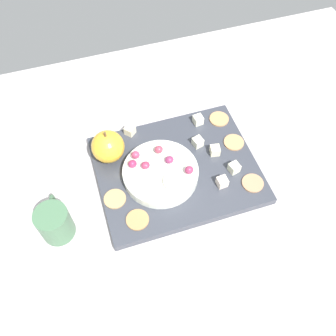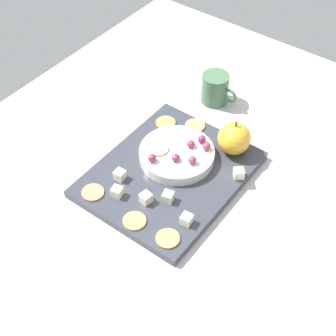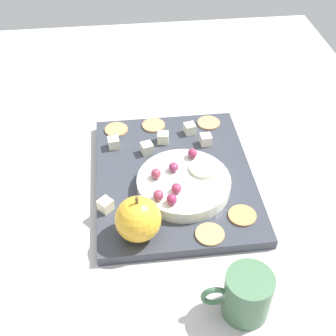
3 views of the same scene
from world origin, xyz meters
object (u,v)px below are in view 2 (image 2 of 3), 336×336
at_px(cheese_cube_1, 168,197).
at_px(cheese_cube_5, 146,198).
at_px(grape_5, 207,146).
at_px(cheese_cube_0, 120,175).
at_px(cracker_0, 168,238).
at_px(grape_1, 202,139).
at_px(grape_0, 191,144).
at_px(grape_2, 192,160).
at_px(cracker_2, 166,123).
at_px(cheese_cube_2, 239,173).
at_px(cup, 215,89).
at_px(cheese_cube_4, 187,219).
at_px(cracker_4, 195,126).
at_px(cracker_3, 93,192).
at_px(grape_3, 176,158).
at_px(apple_whole, 234,138).
at_px(serving_dish, 177,155).
at_px(apple_slice_0, 157,148).
at_px(cheese_cube_3, 117,192).
at_px(platter, 169,174).
at_px(grape_4, 152,158).
at_px(cracker_1, 134,221).

bearing_deg(cheese_cube_1, cheese_cube_5, 130.13).
bearing_deg(grape_5, cheese_cube_0, 145.70).
xyz_separation_m(cracker_0, grape_1, (0.24, 0.09, 0.03)).
relative_size(grape_0, grape_2, 1.00).
distance_m(cheese_cube_0, grape_0, 0.17).
height_order(cheese_cube_1, cheese_cube_5, same).
distance_m(cracker_2, grape_1, 0.12).
bearing_deg(cheese_cube_2, grape_2, 116.17).
distance_m(grape_5, cup, 0.22).
height_order(cheese_cube_4, cracker_4, cheese_cube_4).
height_order(cheese_cube_0, cup, cup).
relative_size(cracker_2, grape_1, 2.44).
relative_size(cracker_0, cracker_3, 1.00).
relative_size(grape_3, cup, 0.20).
bearing_deg(apple_whole, cheese_cube_2, -139.68).
height_order(serving_dish, cup, cup).
bearing_deg(grape_2, apple_whole, -20.02).
distance_m(apple_whole, grape_0, 0.10).
bearing_deg(cracker_2, cup, -12.50).
bearing_deg(cracker_4, grape_1, -135.16).
height_order(serving_dish, apple_slice_0, apple_slice_0).
relative_size(cheese_cube_1, cheese_cube_2, 1.00).
xyz_separation_m(cheese_cube_2, cheese_cube_3, (-0.20, 0.18, 0.00)).
distance_m(cheese_cube_3, grape_2, 0.17).
xyz_separation_m(apple_whole, cracker_4, (0.02, 0.11, -0.04)).
relative_size(serving_dish, cheese_cube_0, 7.83).
xyz_separation_m(cheese_cube_0, grape_2, (0.11, -0.11, 0.02)).
height_order(cheese_cube_4, grape_1, grape_1).
relative_size(platter, grape_4, 18.27).
bearing_deg(cracker_0, apple_whole, 5.52).
xyz_separation_m(serving_dish, grape_3, (-0.03, -0.02, 0.02)).
distance_m(cracker_0, grape_2, 0.19).
bearing_deg(cracker_1, platter, 9.35).
height_order(cheese_cube_0, cheese_cube_4, same).
bearing_deg(cheese_cube_2, grape_0, 92.49).
distance_m(cracker_4, grape_3, 0.15).
relative_size(apple_whole, cracker_4, 1.55).
xyz_separation_m(cheese_cube_2, cracker_2, (0.04, 0.23, -0.01)).
bearing_deg(platter, cheese_cube_5, -173.55).
distance_m(cheese_cube_3, cup, 0.40).
height_order(serving_dish, grape_4, grape_4).
relative_size(cheese_cube_0, cracker_3, 0.45).
distance_m(platter, grape_5, 0.10).
xyz_separation_m(platter, cheese_cube_3, (-0.12, 0.05, 0.02)).
relative_size(cheese_cube_5, apple_slice_0, 0.42).
height_order(cracker_2, grape_1, grape_1).
bearing_deg(cheese_cube_5, cup, 11.34).
distance_m(cheese_cube_5, cracker_3, 0.11).
xyz_separation_m(cheese_cube_5, grape_4, (0.08, 0.05, 0.02)).
bearing_deg(grape_1, cheese_cube_2, -100.67).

